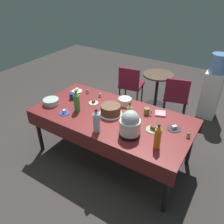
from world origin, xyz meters
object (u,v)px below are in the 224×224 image
object	(u,v)px
maroon_chair_right	(176,95)
round_cafe_table	(157,84)
soda_bottle_water	(97,121)
coffee_mug_olive	(147,111)
coffee_mug_navy	(72,96)
soda_bottle_orange_juice	(158,137)
cupcake_lemon	(95,116)
glass_salad_bowl	(51,102)
dessert_plate_white	(94,102)
ceramic_snack_bowl	(125,101)
dessert_plate_cobalt	(64,112)
soda_bottle_lime_soda	(77,102)
frosted_layer_cake	(111,110)
cupcake_mint	(71,93)
cupcake_cocoa	(188,135)
cupcake_berry	(88,91)
water_cooler	(212,88)
maroon_chair_left	(130,83)
slow_cooker	(130,124)
potluck_table	(112,119)
cupcake_rose	(100,95)
dessert_plate_charcoal	(174,128)
dessert_plate_cream	(77,91)
dessert_plate_sage	(153,129)
soda_bottle_ginger_ale	(129,114)
cupcake_vanilla	(132,112)

from	to	relation	value
maroon_chair_right	round_cafe_table	xyz separation A→B (m)	(-0.47, 0.22, 0.01)
soda_bottle_water	coffee_mug_olive	distance (m)	0.78
soda_bottle_water	coffee_mug_navy	world-z (taller)	soda_bottle_water
soda_bottle_water	round_cafe_table	xyz separation A→B (m)	(-0.09, 2.19, -0.40)
soda_bottle_orange_juice	cupcake_lemon	bearing A→B (deg)	173.56
glass_salad_bowl	dessert_plate_white	size ratio (longest dim) A/B	1.65
ceramic_snack_bowl	dessert_plate_cobalt	size ratio (longest dim) A/B	1.34
soda_bottle_lime_soda	coffee_mug_navy	bearing A→B (deg)	141.50
frosted_layer_cake	coffee_mug_olive	bearing A→B (deg)	32.25
dessert_plate_cobalt	cupcake_lemon	world-z (taller)	cupcake_lemon
cupcake_mint	glass_salad_bowl	bearing A→B (deg)	-97.49
cupcake_cocoa	cupcake_mint	size ratio (longest dim) A/B	1.00
ceramic_snack_bowl	cupcake_berry	bearing A→B (deg)	-179.26
cupcake_mint	coffee_mug_olive	xyz separation A→B (m)	(1.27, 0.12, 0.01)
soda_bottle_lime_soda	round_cafe_table	bearing A→B (deg)	77.50
glass_salad_bowl	water_cooler	xyz separation A→B (m)	(1.87, 2.20, -0.20)
frosted_layer_cake	maroon_chair_left	distance (m)	1.66
slow_cooker	soda_bottle_orange_juice	distance (m)	0.36
glass_salad_bowl	soda_bottle_water	bearing A→B (deg)	-10.67
frosted_layer_cake	cupcake_berry	xyz separation A→B (m)	(-0.66, 0.34, -0.04)
ceramic_snack_bowl	coffee_mug_olive	distance (m)	0.40
potluck_table	dessert_plate_white	world-z (taller)	dessert_plate_white
frosted_layer_cake	cupcake_rose	distance (m)	0.54
dessert_plate_charcoal	cupcake_cocoa	world-z (taller)	cupcake_cocoa
dessert_plate_cream	dessert_plate_cobalt	bearing A→B (deg)	-64.89
cupcake_berry	potluck_table	bearing A→B (deg)	-26.90
potluck_table	dessert_plate_white	distance (m)	0.44
dessert_plate_charcoal	maroon_chair_right	world-z (taller)	maroon_chair_right
soda_bottle_water	maroon_chair_right	distance (m)	2.04
dessert_plate_sage	cupcake_berry	distance (m)	1.35
ceramic_snack_bowl	soda_bottle_orange_juice	bearing A→B (deg)	-40.16
soda_bottle_ginger_ale	round_cafe_table	xyz separation A→B (m)	(-0.33, 1.81, -0.39)
ceramic_snack_bowl	soda_bottle_orange_juice	xyz separation A→B (m)	(0.77, -0.65, 0.10)
slow_cooker	coffee_mug_olive	size ratio (longest dim) A/B	2.92
dessert_plate_charcoal	dessert_plate_cream	world-z (taller)	dessert_plate_cream
dessert_plate_cream	soda_bottle_orange_juice	xyz separation A→B (m)	(1.66, -0.60, 0.13)
ceramic_snack_bowl	dessert_plate_cream	bearing A→B (deg)	-176.61
ceramic_snack_bowl	dessert_plate_white	size ratio (longest dim) A/B	1.41
cupcake_lemon	coffee_mug_navy	xyz separation A→B (m)	(-0.62, 0.26, 0.01)
dessert_plate_sage	dessert_plate_white	bearing A→B (deg)	171.75
potluck_table	coffee_mug_olive	xyz separation A→B (m)	(0.39, 0.28, 0.11)
ceramic_snack_bowl	cupcake_cocoa	world-z (taller)	ceramic_snack_bowl
cupcake_cocoa	soda_bottle_ginger_ale	distance (m)	0.76
dessert_plate_charcoal	coffee_mug_navy	size ratio (longest dim) A/B	1.41
cupcake_cocoa	cupcake_berry	bearing A→B (deg)	170.89
dessert_plate_white	maroon_chair_left	world-z (taller)	maroon_chair_left
round_cafe_table	maroon_chair_left	bearing A→B (deg)	-155.31
soda_bottle_orange_juice	round_cafe_table	xyz separation A→B (m)	(-0.83, 2.08, -0.40)
cupcake_vanilla	cupcake_mint	bearing A→B (deg)	-179.69
dessert_plate_cobalt	water_cooler	distance (m)	2.76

